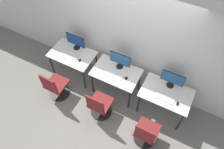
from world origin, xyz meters
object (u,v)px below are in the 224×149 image
Objects in this scene: mouse_left at (80,60)px; monitor_right at (173,79)px; keyboard_center at (114,75)px; office_chair_left at (56,87)px; mouse_center at (126,78)px; monitor_left at (76,41)px; office_chair_right at (146,134)px; office_chair_center at (99,106)px; keyboard_left at (69,57)px; keyboard_right at (165,98)px; monitor_center at (120,60)px; mouse_right at (178,104)px.

mouse_left is 0.19× the size of monitor_right.
monitor_right reaches higher than mouse_left.
keyboard_center is 0.84× the size of monitor_right.
mouse_center is at bearing 25.82° from office_chair_left.
office_chair_right is at bearing -24.91° from monitor_left.
office_chair_left reaches higher than mouse_left.
mouse_center is 0.10× the size of office_chair_right.
monitor_left is 1.44m from mouse_center.
office_chair_center is (-0.04, -0.62, -0.40)m from keyboard_center.
office_chair_right is at bearing -2.03° from office_chair_left.
mouse_center is at bearing 2.11° from keyboard_left.
mouse_left is 0.23× the size of keyboard_right.
office_chair_center is (1.10, -0.60, -0.40)m from keyboard_left.
monitor_left and monitor_center have the same top height.
mouse_right is at bearing -4.14° from mouse_center.
keyboard_left is 0.75m from office_chair_left.
mouse_left is (0.27, 0.02, 0.01)m from keyboard_left.
keyboard_center is at bearing -173.60° from mouse_center.
mouse_center is at bearing -40.97° from monitor_center.
monitor_left is 1.13m from office_chair_left.
monitor_center is 1.20× the size of keyboard_right.
monitor_right is at bearing 90.00° from keyboard_right.
monitor_center is at bearing 90.00° from keyboard_center.
keyboard_center is 1.00× the size of keyboard_right.
office_chair_left is (-0.28, -0.65, -0.40)m from mouse_left.
monitor_center is 0.41m from mouse_center.
monitor_right is 1.20× the size of keyboard_right.
mouse_right is (1.41, -0.31, -0.21)m from monitor_center.
keyboard_right is (2.29, 0.61, 0.40)m from office_chair_left.
monitor_left is 5.21× the size of mouse_center.
keyboard_center is at bearing -90.00° from monitor_center.
office_chair_right is at bearing -43.29° from mouse_center.
mouse_center is (0.27, -0.23, -0.21)m from monitor_center.
mouse_center is (1.42, 0.69, 0.40)m from office_chair_left.
mouse_center reaches higher than keyboard_center.
mouse_left is at bearing -178.17° from mouse_center.
monitor_right is 0.41m from keyboard_right.
office_chair_left reaches higher than keyboard_right.
office_chair_left reaches higher than keyboard_left.
office_chair_center is (0.83, -0.61, -0.40)m from mouse_left.
keyboard_right is at bearing 25.86° from office_chair_center.
keyboard_left is 2.28m from keyboard_right.
office_chair_center reaches higher than mouse_right.
mouse_left is 1.11m from office_chair_center.
office_chair_left is at bearing -150.34° from keyboard_center.
office_chair_center is (-0.04, -0.88, -0.61)m from monitor_center.
keyboard_left and keyboard_center have the same top height.
keyboard_center is 0.74m from office_chair_center.
monitor_left is 2.52m from office_chair_right.
mouse_left and mouse_right have the same top height.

